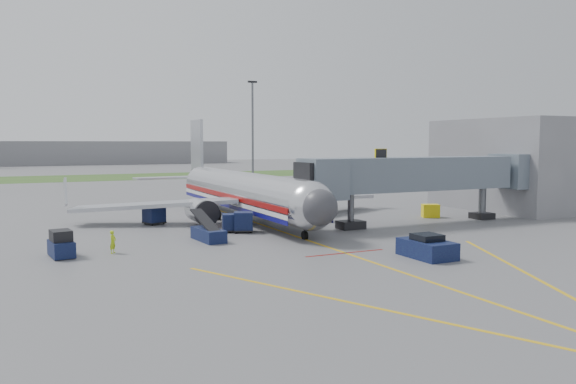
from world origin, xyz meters
name	(u,v)px	position (x,y,z in m)	size (l,w,h in m)	color
ground	(317,243)	(0.00, 0.00, 0.00)	(400.00, 400.00, 0.00)	#565659
grass_strip	(121,177)	(0.00, 90.00, 0.01)	(300.00, 25.00, 0.01)	#2D4C1E
apron_markings	(374,263)	(0.00, -7.40, 0.00)	(21.52, 50.00, 0.01)	gold
airliner	(243,192)	(0.00, 15.25, 2.65)	(32.10, 35.67, 10.25)	silver
jet_bridge	(416,175)	(12.86, 5.00, 4.47)	(25.30, 4.00, 6.90)	slate
terminal	(511,164)	(30.00, 10.00, 5.00)	(10.00, 16.00, 10.00)	slate
light_mast_right	(253,127)	(25.00, 75.00, 10.78)	(2.00, 0.44, 20.40)	#595B60
distant_terminal	(52,153)	(-10.00, 170.00, 4.00)	(120.00, 14.00, 8.00)	slate
pushback_tug	(427,248)	(4.00, -7.51, 0.64)	(2.27, 3.69, 1.53)	#0C0C35
baggage_tug	(61,245)	(-17.34, 2.83, 0.78)	(1.64, 2.67, 1.76)	#0C0C35
baggage_cart_a	(154,215)	(-8.74, 15.04, 0.88)	(2.09, 2.09, 1.74)	#0C0C35
baggage_cart_b	(244,222)	(-3.00, 7.28, 0.86)	(2.03, 2.03, 1.68)	#0C0C35
baggage_cart_c	(231,223)	(-3.90, 7.87, 0.77)	(1.71, 1.71, 1.50)	#0C0C35
belt_loader	(208,234)	(-6.88, 4.62, 0.54)	(1.80, 4.57, 2.19)	#0C0C35
ground_power_cart	(430,211)	(17.15, 8.00, 0.64)	(1.94, 1.67, 1.31)	yellow
ramp_worker	(113,242)	(-14.14, 2.64, 0.77)	(0.56, 0.37, 1.55)	#B4D919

